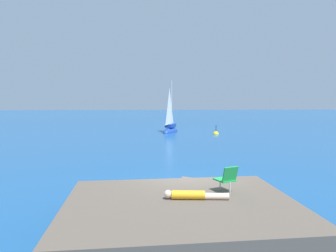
% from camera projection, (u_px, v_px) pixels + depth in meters
% --- Properties ---
extents(ground_plane, '(160.00, 160.00, 0.00)m').
position_uv_depth(ground_plane, '(188.00, 193.00, 11.52)').
color(ground_plane, navy).
extents(shore_ledge, '(6.42, 5.14, 0.76)m').
position_uv_depth(shore_ledge, '(181.00, 215.00, 8.31)').
color(shore_ledge, brown).
rests_on(shore_ledge, ground).
extents(boulder_seaward, '(1.43, 1.36, 0.94)m').
position_uv_depth(boulder_seaward, '(216.00, 197.00, 11.01)').
color(boulder_seaward, '#575246').
rests_on(boulder_seaward, ground).
extents(boulder_inland, '(1.52, 1.76, 1.13)m').
position_uv_depth(boulder_inland, '(198.00, 197.00, 10.99)').
color(boulder_inland, brown).
rests_on(boulder_inland, ground).
extents(sailboat_near, '(2.24, 3.19, 5.79)m').
position_uv_depth(sailboat_near, '(170.00, 129.00, 31.72)').
color(sailboat_near, '#193D99').
rests_on(sailboat_near, ground).
extents(person_sunbather, '(1.76, 0.35, 0.25)m').
position_uv_depth(person_sunbather, '(193.00, 195.00, 8.45)').
color(person_sunbather, gold).
rests_on(person_sunbather, shore_ledge).
extents(beach_chair, '(0.68, 0.74, 0.80)m').
position_uv_depth(beach_chair, '(227.00, 178.00, 9.03)').
color(beach_chair, green).
rests_on(beach_chair, shore_ledge).
extents(marker_buoy, '(0.56, 0.56, 1.13)m').
position_uv_depth(marker_buoy, '(216.00, 134.00, 30.12)').
color(marker_buoy, yellow).
rests_on(marker_buoy, ground).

